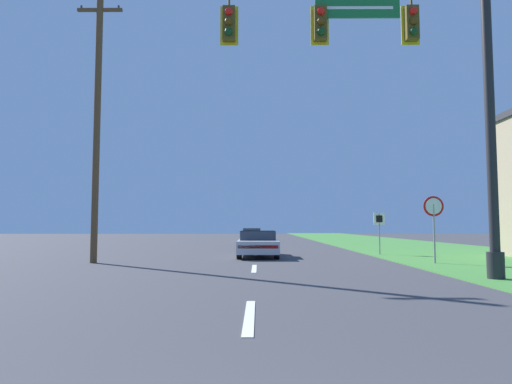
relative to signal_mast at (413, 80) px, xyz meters
The scene contains 8 objects.
grass_verge_right 20.86m from the signal_mast, 72.19° to the left, with size 10.00×110.00×0.04m.
road_center_line 13.15m from the signal_mast, 111.18° to the left, with size 0.16×34.80×0.01m.
signal_mast is the anchor object (origin of this frame).
car_ahead 11.14m from the signal_mast, 114.84° to the left, with size 1.85×4.62×1.19m.
far_car 31.44m from the signal_mast, 98.92° to the left, with size 1.82×4.36×1.19m.
stop_sign 6.58m from the signal_mast, 64.49° to the left, with size 0.76×0.07×2.50m.
route_sign_post 11.10m from the signal_mast, 80.43° to the left, with size 0.55×0.06×2.03m.
utility_pole_near 11.93m from the signal_mast, 152.37° to the left, with size 1.80×0.26×10.98m.
Camera 1 is at (0.14, -1.33, 1.43)m, focal length 32.00 mm.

